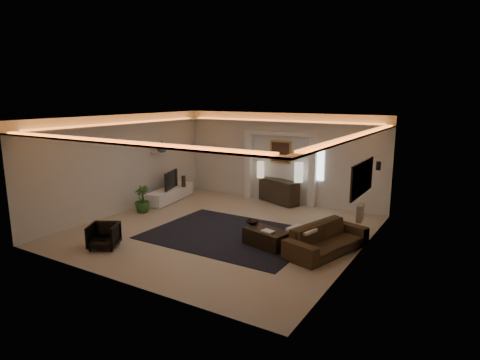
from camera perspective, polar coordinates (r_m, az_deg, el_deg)
The scene contains 33 objects.
floor at distance 10.73m, azimuth -2.59°, elevation -7.00°, with size 7.00×7.00×0.00m, color #AFA692.
ceiling at distance 10.17m, azimuth -2.75°, elevation 8.66°, with size 7.00×7.00×0.00m, color white.
wall_back at distance 13.36m, azimuth 5.73°, elevation 3.11°, with size 7.00×7.00×0.00m, color silver.
wall_front at distance 7.77m, azimuth -17.22°, elevation -3.69°, with size 7.00×7.00×0.00m, color silver.
wall_left at distance 12.61m, azimuth -16.00°, elevation 2.19°, with size 7.00×7.00×0.00m, color silver.
wall_right at distance 8.93m, azimuth 16.34°, elevation -1.66°, with size 7.00×7.00×0.00m, color silver.
cove_soffit at distance 10.19m, azimuth -2.73°, elevation 7.09°, with size 7.00×7.00×0.04m, color silver.
daylight_slit at distance 12.84m, azimuth 11.13°, elevation 2.14°, with size 0.25×0.03×1.00m, color white.
area_rug at distance 10.36m, azimuth -1.36°, elevation -7.65°, with size 4.00×3.00×0.01m, color black.
pilaster_left at distance 13.85m, azimuth 1.23°, elevation 2.01°, with size 0.22×0.20×2.20m, color silver.
pilaster_right at distance 12.88m, azimuth 10.13°, elevation 1.08°, with size 0.22×0.20×2.20m, color silver.
alcove_header at distance 13.17m, azimuth 5.62°, elevation 6.49°, with size 2.52×0.20×0.12m, color silver.
painting_frame at distance 13.30m, azimuth 5.69°, elevation 3.94°, with size 0.74×0.04×0.74m, color tan.
painting_canvas at distance 13.28m, azimuth 5.65°, elevation 3.93°, with size 0.62×0.02×0.62m, color #4C2D1E.
art_panel_frame at distance 9.17m, azimuth 16.74°, elevation 0.26°, with size 0.04×1.64×0.74m, color black.
art_panel_gold at distance 9.17m, azimuth 16.59°, elevation 0.28°, with size 0.02×1.50×0.62m, color tan.
wall_sconce at distance 11.01m, azimuth 18.81°, elevation 1.89°, with size 0.12×0.12×0.22m, color black.
wall_niche at distance 13.52m, azimuth -11.54°, elevation 3.89°, with size 0.10×0.55×0.04m, color silver.
console at distance 13.30m, azimuth 5.45°, elevation -1.53°, with size 1.49×0.47×0.75m, color black.
lamp_left at distance 13.45m, azimuth 2.90°, elevation 1.66°, with size 0.24×0.24×0.54m, color beige.
lamp_right at distance 12.89m, azimuth 8.22°, elevation 1.10°, with size 0.28×0.28×0.62m, color silver.
media_ledge at distance 13.76m, azimuth -9.75°, elevation -1.95°, with size 0.54×2.16×0.40m, color white.
tv at distance 13.59m, azimuth -10.04°, elevation 0.12°, with size 0.13×1.03×0.59m, color black.
figurine at distance 13.79m, azimuth -7.90°, elevation -0.09°, with size 0.14×0.14×0.38m, color #4C3829.
ginger_jar at distance 13.24m, azimuth -10.90°, elevation 4.60°, with size 0.33×0.33×0.35m, color #3E4550.
plant at distance 12.52m, azimuth -13.54°, elevation -2.65°, with size 0.45×0.45×0.80m, color #2B551C.
sofa at distance 9.38m, azimuth 12.11°, elevation -8.03°, with size 0.84×2.15×0.63m, color #412D19.
throw_blanket at distance 9.13m, azimuth 8.63°, elevation -6.88°, with size 0.55×0.45×0.06m, color beige.
throw_pillow at distance 10.71m, azimuth 16.46°, elevation -4.43°, with size 0.13×0.43×0.43m, color #9B8A68.
coffee_table at distance 9.57m, azimuth 3.75°, elevation -8.08°, with size 1.04×0.57×0.39m, color black.
bowl at distance 9.93m, azimuth 1.73°, elevation -5.83°, with size 0.32×0.32×0.08m, color black.
magazine at distance 9.36m, azimuth 3.95°, elevation -7.11°, with size 0.28×0.20×0.03m, color silver.
armchair at distance 9.92m, azimuth -18.53°, elevation -7.43°, with size 0.62×0.64×0.58m, color black.
Camera 1 is at (5.67, -8.43, 3.45)m, focal length 30.47 mm.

